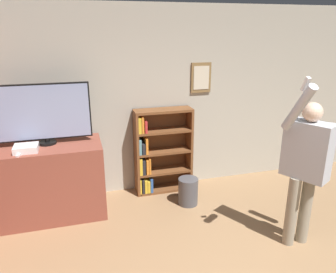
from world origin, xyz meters
name	(u,v)px	position (x,y,z in m)	size (l,w,h in m)	color
wall_back	(173,100)	(0.00, 3.05, 1.35)	(6.92, 0.09, 2.70)	#B2AD9E
tv_ledge	(52,181)	(-1.77, 2.59, 0.49)	(1.31, 0.70, 0.97)	brown
television	(44,113)	(-1.77, 2.65, 1.37)	(1.12, 0.22, 0.77)	black
game_console	(26,148)	(-2.00, 2.43, 1.01)	(0.27, 0.23, 0.08)	white
remote_loose	(20,154)	(-2.06, 2.33, 0.99)	(0.08, 0.14, 0.02)	white
bookshelf	(158,153)	(-0.27, 2.88, 0.61)	(0.85, 0.28, 1.27)	brown
person	(306,162)	(0.93, 1.18, 1.01)	(0.62, 0.58, 1.95)	gray
waste_bin	(188,191)	(0.02, 2.35, 0.19)	(0.28, 0.28, 0.38)	#4C4C51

